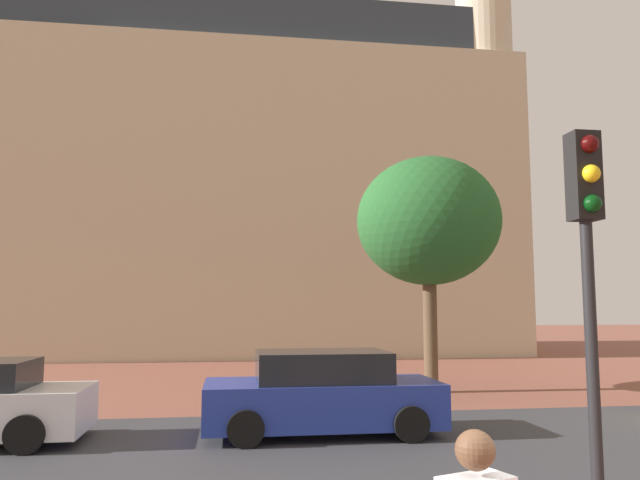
{
  "coord_description": "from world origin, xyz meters",
  "views": [
    {
      "loc": [
        -2.17,
        -2.5,
        2.4
      ],
      "look_at": [
        -0.25,
        10.83,
        3.85
      ],
      "focal_mm": 34.4,
      "sensor_mm": 36.0,
      "label": 1
    }
  ],
  "objects": [
    {
      "name": "landmark_building",
      "position": [
        -2.01,
        30.73,
        9.23
      ],
      "size": [
        27.72,
        12.46,
        30.32
      ],
      "color": "beige",
      "rests_on": "ground_plane"
    },
    {
      "name": "street_asphalt_strip",
      "position": [
        0.0,
        7.51,
        0.0
      ],
      "size": [
        120.0,
        7.74,
        0.0
      ],
      "primitive_type": "cube",
      "color": "#38383D",
      "rests_on": "ground_plane"
    },
    {
      "name": "tree_curb_far",
      "position": [
        3.39,
        14.3,
        4.8
      ],
      "size": [
        4.1,
        4.1,
        6.67
      ],
      "color": "brown",
      "rests_on": "ground_plane"
    },
    {
      "name": "traffic_light_pole",
      "position": [
        1.33,
        3.12,
        2.92
      ],
      "size": [
        0.28,
        0.34,
        4.15
      ],
      "color": "black",
      "rests_on": "ground_plane"
    },
    {
      "name": "car_blue",
      "position": [
        -0.45,
        9.22,
        0.74
      ],
      "size": [
        4.4,
        2.1,
        1.54
      ],
      "color": "#23389E",
      "rests_on": "ground_plane"
    },
    {
      "name": "ground_plane",
      "position": [
        0.0,
        10.0,
        0.0
      ],
      "size": [
        120.0,
        120.0,
        0.0
      ],
      "primitive_type": "plane",
      "color": "brown"
    }
  ]
}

